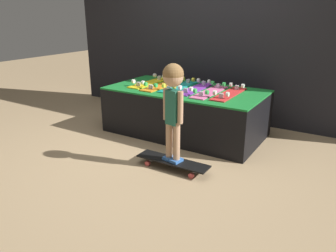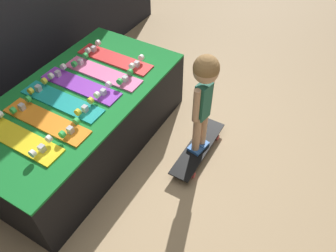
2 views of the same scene
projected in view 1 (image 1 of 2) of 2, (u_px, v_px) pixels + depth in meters
ground_plane at (157, 150)px, 3.76m from camera, size 16.00×16.00×0.00m
back_wall at (216, 21)px, 4.54m from camera, size 4.90×0.10×2.75m
display_rack at (185, 111)px, 4.21m from camera, size 1.94×1.02×0.58m
skateboard_yellow_on_rack at (149, 82)px, 4.41m from camera, size 0.18×0.75×0.09m
skateboard_orange_on_rack at (161, 85)px, 4.25m from camera, size 0.18×0.75×0.09m
skateboard_teal_on_rack at (179, 86)px, 4.18m from camera, size 0.18×0.75×0.09m
skateboard_purple_on_rack at (195, 88)px, 4.07m from camera, size 0.18×0.75×0.09m
skateboard_pink_on_rack at (210, 91)px, 3.91m from camera, size 0.18×0.75×0.09m
skateboard_red_on_rack at (229, 93)px, 3.83m from camera, size 0.18×0.75×0.09m
skateboard_on_floor at (173, 162)px, 3.29m from camera, size 0.77×0.19×0.09m
child at (173, 95)px, 3.06m from camera, size 0.23×0.20×0.97m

